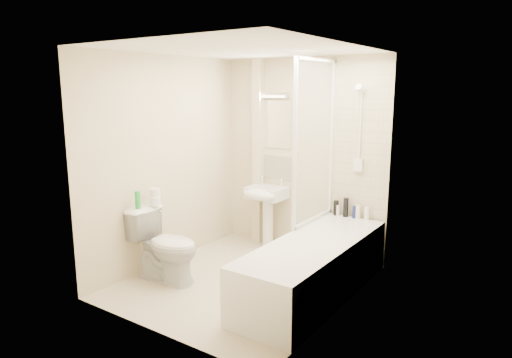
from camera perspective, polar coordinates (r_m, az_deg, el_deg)
The scene contains 25 objects.
floor at distance 5.00m, azimuth -1.53°, elevation -12.69°, with size 2.50×2.50×0.00m, color beige.
wall_back at distance 5.69m, azimuth 5.82°, elevation 2.83°, with size 2.20×0.02×2.40m, color beige.
wall_left at distance 5.36m, azimuth -11.19°, elevation 2.14°, with size 0.02×2.50×2.40m, color beige.
wall_right at distance 4.11m, azimuth 10.91°, elevation -0.59°, with size 0.02×2.50×2.40m, color beige.
ceiling at distance 4.58m, azimuth -1.70°, elevation 15.90°, with size 2.20×2.50×0.02m, color white.
tile_back at distance 5.33m, azimuth 12.91°, elevation 4.48°, with size 0.70×0.01×1.75m, color beige.
tile_right at distance 4.21m, azimuth 11.73°, elevation 2.79°, with size 0.01×2.10×1.75m, color beige.
pipe_boxing at distance 5.96m, azimuth 0.29°, elevation 3.26°, with size 0.12×0.12×2.40m, color beige.
splashback at distance 5.90m, azimuth 2.38°, elevation 1.51°, with size 0.60×0.01×0.30m, color beige.
mirror at distance 5.83m, azimuth 2.41°, elevation 6.84°, with size 0.46×0.01×0.60m, color white.
strip_light at distance 5.80m, azimuth 2.32°, elevation 10.47°, with size 0.42×0.07×0.07m, color silver.
bathtub at distance 4.65m, azimuth 7.26°, elevation -10.81°, with size 0.70×2.10×0.55m.
shower_screen at distance 5.07m, azimuth 7.39°, elevation 4.62°, with size 0.04×0.92×1.80m.
shower_fixture at distance 5.28m, azimuth 12.77°, elevation 5.74°, with size 0.10×0.16×0.99m.
pedestal_sink at distance 5.80m, azimuth 1.16°, elevation -2.61°, with size 0.47×0.45×0.91m.
bottle_black_a at distance 5.50m, azimuth 9.97°, elevation -3.57°, with size 0.06×0.06×0.18m, color black.
bottle_white_a at distance 5.49m, azimuth 10.16°, elevation -3.84°, with size 0.05×0.05×0.13m, color white.
bottle_black_b at distance 5.44m, azimuth 11.16°, elevation -3.50°, with size 0.06×0.06×0.22m, color black.
bottle_blue at distance 5.41m, azimuth 12.19°, elevation -4.06°, with size 0.05×0.05×0.14m, color navy.
bottle_cream at distance 5.40m, azimuth 12.64°, elevation -4.05°, with size 0.06×0.06×0.16m, color beige.
bottle_white_b at distance 5.36m, azimuth 13.67°, elevation -4.24°, with size 0.05×0.05×0.15m, color white.
toilet at distance 5.00m, azimuth -11.23°, elevation -8.10°, with size 0.79×0.48×0.78m, color white.
toilet_roll_lower at distance 5.08m, azimuth -12.51°, elevation -2.73°, with size 0.12×0.12×0.09m, color white.
toilet_roll_upper at distance 5.09m, azimuth -12.51°, elevation -1.65°, with size 0.11×0.11×0.09m, color white.
green_bottle at distance 4.97m, azimuth -14.57°, elevation -2.55°, with size 0.06×0.06×0.19m, color green.
Camera 1 is at (2.69, -3.69, 2.03)m, focal length 32.00 mm.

